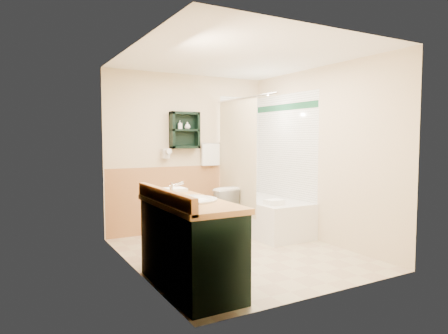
{
  "coord_description": "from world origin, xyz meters",
  "views": [
    {
      "loc": [
        -2.53,
        -4.15,
        1.43
      ],
      "look_at": [
        -0.1,
        0.2,
        1.07
      ],
      "focal_mm": 32.0,
      "sensor_mm": 36.0,
      "label": 1
    }
  ],
  "objects_px": {
    "toilet": "(215,210)",
    "soap_bottle_b": "(187,126)",
    "soap_bottle_a": "(180,127)",
    "wall_shelf": "(185,130)",
    "bathtub": "(265,216)",
    "hair_dryer": "(166,154)",
    "vanity": "(190,244)",
    "vanity_book": "(148,183)"
  },
  "relations": [
    {
      "from": "toilet",
      "to": "soap_bottle_b",
      "type": "relative_size",
      "value": 6.51
    },
    {
      "from": "soap_bottle_a",
      "to": "toilet",
      "type": "bearing_deg",
      "value": -34.27
    },
    {
      "from": "wall_shelf",
      "to": "soap_bottle_b",
      "type": "distance_m",
      "value": 0.07
    },
    {
      "from": "soap_bottle_b",
      "to": "bathtub",
      "type": "bearing_deg",
      "value": -33.44
    },
    {
      "from": "hair_dryer",
      "to": "vanity",
      "type": "xyz_separation_m",
      "value": [
        -0.59,
        -2.18,
        -0.78
      ]
    },
    {
      "from": "vanity",
      "to": "vanity_book",
      "type": "relative_size",
      "value": 6.55
    },
    {
      "from": "toilet",
      "to": "soap_bottle_a",
      "type": "height_order",
      "value": "soap_bottle_a"
    },
    {
      "from": "wall_shelf",
      "to": "vanity_book",
      "type": "distance_m",
      "value": 1.88
    },
    {
      "from": "vanity",
      "to": "soap_bottle_a",
      "type": "bearing_deg",
      "value": 69.24
    },
    {
      "from": "hair_dryer",
      "to": "soap_bottle_b",
      "type": "bearing_deg",
      "value": -5.04
    },
    {
      "from": "wall_shelf",
      "to": "toilet",
      "type": "distance_m",
      "value": 1.28
    },
    {
      "from": "hair_dryer",
      "to": "vanity_book",
      "type": "relative_size",
      "value": 1.19
    },
    {
      "from": "wall_shelf",
      "to": "bathtub",
      "type": "relative_size",
      "value": 0.37
    },
    {
      "from": "bathtub",
      "to": "toilet",
      "type": "relative_size",
      "value": 2.09
    },
    {
      "from": "wall_shelf",
      "to": "vanity",
      "type": "bearing_deg",
      "value": -112.6
    },
    {
      "from": "vanity_book",
      "to": "soap_bottle_b",
      "type": "relative_size",
      "value": 1.83
    },
    {
      "from": "hair_dryer",
      "to": "soap_bottle_b",
      "type": "xyz_separation_m",
      "value": [
        0.34,
        -0.03,
        0.41
      ]
    },
    {
      "from": "wall_shelf",
      "to": "hair_dryer",
      "type": "xyz_separation_m",
      "value": [
        -0.3,
        0.02,
        -0.35
      ]
    },
    {
      "from": "hair_dryer",
      "to": "bathtub",
      "type": "xyz_separation_m",
      "value": [
        1.33,
        -0.68,
        -0.94
      ]
    },
    {
      "from": "soap_bottle_a",
      "to": "soap_bottle_b",
      "type": "relative_size",
      "value": 1.16
    },
    {
      "from": "vanity",
      "to": "toilet",
      "type": "relative_size",
      "value": 1.84
    },
    {
      "from": "soap_bottle_b",
      "to": "soap_bottle_a",
      "type": "bearing_deg",
      "value": 180.0
    },
    {
      "from": "hair_dryer",
      "to": "vanity",
      "type": "bearing_deg",
      "value": -105.3
    },
    {
      "from": "soap_bottle_a",
      "to": "hair_dryer",
      "type": "bearing_deg",
      "value": 172.17
    },
    {
      "from": "bathtub",
      "to": "vanity_book",
      "type": "relative_size",
      "value": 7.41
    },
    {
      "from": "vanity_book",
      "to": "soap_bottle_a",
      "type": "bearing_deg",
      "value": 31.25
    },
    {
      "from": "vanity",
      "to": "soap_bottle_a",
      "type": "distance_m",
      "value": 2.58
    },
    {
      "from": "wall_shelf",
      "to": "bathtub",
      "type": "xyz_separation_m",
      "value": [
        1.03,
        -0.66,
        -1.29
      ]
    },
    {
      "from": "vanity_book",
      "to": "soap_bottle_b",
      "type": "distance_m",
      "value": 1.92
    },
    {
      "from": "hair_dryer",
      "to": "toilet",
      "type": "xyz_separation_m",
      "value": [
        0.65,
        -0.32,
        -0.85
      ]
    },
    {
      "from": "hair_dryer",
      "to": "toilet",
      "type": "distance_m",
      "value": 1.12
    },
    {
      "from": "hair_dryer",
      "to": "vanity",
      "type": "relative_size",
      "value": 0.18
    },
    {
      "from": "wall_shelf",
      "to": "bathtub",
      "type": "distance_m",
      "value": 1.78
    },
    {
      "from": "hair_dryer",
      "to": "bathtub",
      "type": "height_order",
      "value": "hair_dryer"
    },
    {
      "from": "vanity",
      "to": "vanity_book",
      "type": "xyz_separation_m",
      "value": [
        -0.17,
        0.72,
        0.52
      ]
    },
    {
      "from": "soap_bottle_a",
      "to": "vanity",
      "type": "bearing_deg",
      "value": -110.76
    },
    {
      "from": "hair_dryer",
      "to": "toilet",
      "type": "bearing_deg",
      "value": -26.51
    },
    {
      "from": "hair_dryer",
      "to": "wall_shelf",
      "type": "bearing_deg",
      "value": -4.76
    },
    {
      "from": "toilet",
      "to": "vanity",
      "type": "bearing_deg",
      "value": 44.93
    },
    {
      "from": "wall_shelf",
      "to": "vanity",
      "type": "relative_size",
      "value": 0.41
    },
    {
      "from": "wall_shelf",
      "to": "vanity",
      "type": "xyz_separation_m",
      "value": [
        -0.89,
        -2.15,
        -1.13
      ]
    },
    {
      "from": "wall_shelf",
      "to": "bathtub",
      "type": "bearing_deg",
      "value": -32.6
    }
  ]
}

